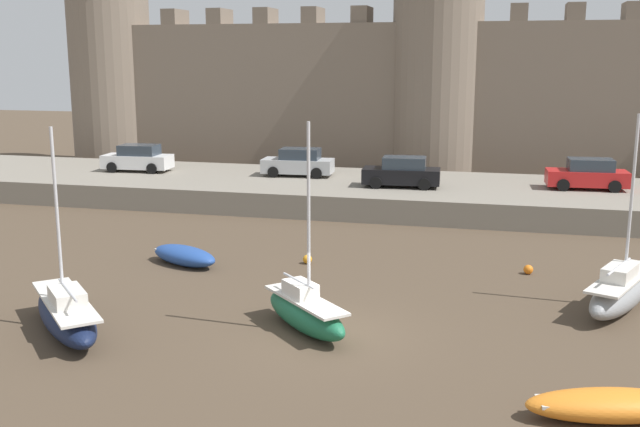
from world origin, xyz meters
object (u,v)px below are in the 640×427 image
Objects in this scene: car_quay_east at (588,175)px; sailboat_foreground_left at (621,290)px; mooring_buoy_mid_mud at (528,270)px; car_quay_centre_east at (402,173)px; rowboat_midflat_centre at (184,255)px; sailboat_midflat_left at (66,313)px; rowboat_foreground_centre at (612,405)px; sailboat_near_channel_left at (305,311)px; mooring_buoy_off_centre at (307,259)px; car_quay_centre_west at (138,159)px; car_quay_west at (298,163)px.

sailboat_foreground_left is at bearing -91.16° from car_quay_east.
mooring_buoy_mid_mud is 12.80m from car_quay_centre_east.
sailboat_midflat_left is at bearing -92.33° from rowboat_midflat_centre.
sailboat_foreground_left reaches higher than rowboat_foreground_centre.
rowboat_foreground_centre is at bearing -24.54° from sailboat_near_channel_left.
mooring_buoy_off_centre reaches higher than mooring_buoy_mid_mud.
sailboat_foreground_left is 4.49m from mooring_buoy_mid_mud.
sailboat_near_channel_left is 26.01m from car_quay_centre_west.
car_quay_centre_west is (-25.61, 15.99, 1.39)m from sailboat_foreground_left.
car_quay_centre_west is (-16.09, 20.39, 1.43)m from sailboat_near_channel_left.
car_quay_east is at bearing 86.33° from rowboat_foreground_centre.
car_quay_east is 15.98m from car_quay_west.
mooring_buoy_mid_mud is 0.09× the size of car_quay_east.
rowboat_foreground_centre is at bearing -93.67° from car_quay_east.
rowboat_foreground_centre is 0.99× the size of car_quay_east.
sailboat_near_channel_left is 8.83m from rowboat_midflat_centre.
sailboat_near_channel_left reaches higher than mooring_buoy_off_centre.
car_quay_west is at bearing 133.28° from sailboat_foreground_left.
sailboat_midflat_left reaches higher than car_quay_west.
car_quay_centre_west is at bearing 151.16° from mooring_buoy_mid_mud.
sailboat_midflat_left is 1.47× the size of car_quay_east.
rowboat_midflat_centre reaches higher than mooring_buoy_mid_mud.
car_quay_east is at bearing 64.29° from sailboat_near_channel_left.
car_quay_east is at bearing 9.94° from car_quay_centre_east.
car_quay_centre_east is (-9.57, -1.68, 0.00)m from car_quay_east.
mooring_buoy_mid_mud is 0.99× the size of mooring_buoy_off_centre.
sailboat_near_channel_left is at bearing -155.23° from sailboat_foreground_left.
sailboat_midflat_left is 24.14m from car_quay_centre_west.
car_quay_west is 1.00× the size of car_quay_centre_east.
car_quay_east is 25.93m from car_quay_centre_west.
car_quay_west is at bearing 120.18° from rowboat_foreground_centre.
sailboat_near_channel_left reaches higher than car_quay_centre_west.
car_quay_east and car_quay_centre_west have the same top height.
mooring_buoy_off_centre is at bearing -42.83° from car_quay_centre_west.
rowboat_foreground_centre is 23.99m from car_quay_centre_east.
mooring_buoy_off_centre is at bearing 61.01° from sailboat_midflat_left.
car_quay_centre_west is at bearing 135.25° from rowboat_foreground_centre.
car_quay_centre_west is (-9.50, 14.51, 1.65)m from rowboat_midflat_centre.
sailboat_foreground_left is 1.52× the size of car_quay_west.
sailboat_near_channel_left is 1.80× the size of rowboat_midflat_centre.
sailboat_near_channel_left is at bearing -130.41° from mooring_buoy_mid_mud.
sailboat_near_channel_left is 1.51× the size of car_quay_centre_west.
mooring_buoy_mid_mud is 0.09× the size of car_quay_west.
sailboat_midflat_left is 0.97× the size of sailboat_foreground_left.
car_quay_centre_east is (-6.41, 10.92, 1.86)m from mooring_buoy_mid_mud.
car_quay_centre_west and car_quay_centre_east have the same top height.
rowboat_midflat_centre is 0.84× the size of car_quay_centre_west.
mooring_buoy_mid_mud is at bearing 129.41° from sailboat_foreground_left.
sailboat_near_channel_left is 18.82m from car_quay_centre_east.
car_quay_centre_east is at bearing 79.51° from mooring_buoy_off_centre.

